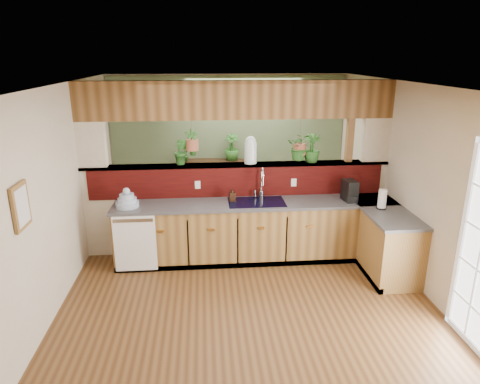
{
  "coord_description": "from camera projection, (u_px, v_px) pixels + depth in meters",
  "views": [
    {
      "loc": [
        -0.5,
        -4.85,
        2.95
      ],
      "look_at": [
        -0.02,
        0.7,
        1.15
      ],
      "focal_mm": 32.0,
      "sensor_mm": 36.0,
      "label": 1
    }
  ],
  "objects": [
    {
      "name": "soap_dispenser",
      "position": [
        232.0,
        195.0,
        6.23
      ],
      "size": [
        0.1,
        0.1,
        0.2
      ],
      "primitive_type": "imported",
      "rotation": [
        0.0,
        0.0,
        0.09
      ],
      "color": "#361F13",
      "rests_on": "countertop"
    },
    {
      "name": "pass_through_ledge",
      "position": [
        237.0,
        165.0,
        6.41
      ],
      "size": [
        4.6,
        0.21,
        0.04
      ],
      "primitive_type": "cube",
      "color": "brown",
      "rests_on": "ground"
    },
    {
      "name": "floor_plant",
      "position": [
        268.0,
        212.0,
        7.39
      ],
      "size": [
        0.72,
        0.66,
        0.68
      ],
      "primitive_type": "imported",
      "rotation": [
        0.0,
        0.0,
        -0.24
      ],
      "color": "#23541D",
      "rests_on": "ground"
    },
    {
      "name": "dishwasher",
      "position": [
        135.0,
        243.0,
        5.91
      ],
      "size": [
        0.58,
        0.03,
        0.82
      ],
      "color": "white",
      "rests_on": "ground"
    },
    {
      "name": "ground",
      "position": [
        246.0,
        293.0,
        5.55
      ],
      "size": [
        4.6,
        7.0,
        0.01
      ],
      "primitive_type": "cube",
      "color": "#533419",
      "rests_on": "ground"
    },
    {
      "name": "pass_through_partition",
      "position": [
        239.0,
        176.0,
        6.46
      ],
      "size": [
        4.6,
        0.21,
        2.6
      ],
      "color": "beige",
      "rests_on": "ground"
    },
    {
      "name": "framed_print",
      "position": [
        21.0,
        206.0,
        4.13
      ],
      "size": [
        0.04,
        0.35,
        0.45
      ],
      "color": "brown",
      "rests_on": "wall_left"
    },
    {
      "name": "coffee_maker",
      "position": [
        350.0,
        192.0,
        6.23
      ],
      "size": [
        0.16,
        0.27,
        0.3
      ],
      "rotation": [
        0.0,
        0.0,
        0.11
      ],
      "color": "black",
      "rests_on": "countertop"
    },
    {
      "name": "paper_towel",
      "position": [
        382.0,
        200.0,
        5.91
      ],
      "size": [
        0.14,
        0.14,
        0.29
      ],
      "color": "black",
      "rests_on": "countertop"
    },
    {
      "name": "hanging_plant_a",
      "position": [
        192.0,
        134.0,
        6.21
      ],
      "size": [
        0.23,
        0.18,
        0.51
      ],
      "color": "brown",
      "rests_on": "header_beam"
    },
    {
      "name": "hanging_plant_b",
      "position": [
        300.0,
        135.0,
        6.35
      ],
      "size": [
        0.44,
        0.41,
        0.54
      ],
      "color": "brown",
      "rests_on": "header_beam"
    },
    {
      "name": "ledge_plant_left",
      "position": [
        181.0,
        151.0,
        6.27
      ],
      "size": [
        0.27,
        0.24,
        0.4
      ],
      "primitive_type": "imported",
      "rotation": [
        0.0,
        0.0,
        -0.35
      ],
      "color": "#23541D",
      "rests_on": "pass_through_ledge"
    },
    {
      "name": "ledge_plant_right",
      "position": [
        312.0,
        148.0,
        6.43
      ],
      "size": [
        0.28,
        0.28,
        0.43
      ],
      "primitive_type": "imported",
      "rotation": [
        0.0,
        0.0,
        -0.18
      ],
      "color": "#23541D",
      "rests_on": "pass_through_ledge"
    },
    {
      "name": "shelf_plant_b",
      "position": [
        232.0,
        147.0,
        8.25
      ],
      "size": [
        0.36,
        0.36,
        0.52
      ],
      "primitive_type": "imported",
      "rotation": [
        0.0,
        0.0,
        -0.27
      ],
      "color": "#23541D",
      "rests_on": "shelving_console"
    },
    {
      "name": "countertop",
      "position": [
        297.0,
        232.0,
        6.3
      ],
      "size": [
        4.14,
        1.52,
        0.9
      ],
      "color": "brown",
      "rests_on": "ground"
    },
    {
      "name": "glass_jar",
      "position": [
        251.0,
        150.0,
        6.35
      ],
      "size": [
        0.18,
        0.18,
        0.41
      ],
      "color": "silver",
      "rests_on": "pass_through_ledge"
    },
    {
      "name": "shelf_plant_a",
      "position": [
        185.0,
        151.0,
        8.2
      ],
      "size": [
        0.22,
        0.16,
        0.4
      ],
      "primitive_type": "imported",
      "rotation": [
        0.0,
        0.0,
        0.1
      ],
      "color": "#23541D",
      "rests_on": "shelving_console"
    },
    {
      "name": "faucet",
      "position": [
        262.0,
        182.0,
        6.29
      ],
      "size": [
        0.21,
        0.21,
        0.48
      ],
      "color": "#B7B7B2",
      "rests_on": "countertop"
    },
    {
      "name": "shelving_console",
      "position": [
        216.0,
        184.0,
        8.45
      ],
      "size": [
        1.49,
        0.63,
        0.96
      ],
      "primitive_type": "cube",
      "rotation": [
        0.0,
        0.0,
        -0.17
      ],
      "color": "black",
      "rests_on": "ground"
    },
    {
      "name": "sage_backwall",
      "position": [
        229.0,
        142.0,
        8.45
      ],
      "size": [
        4.55,
        0.02,
        2.55
      ],
      "primitive_type": "cube",
      "color": "#576C49",
      "rests_on": "ground"
    },
    {
      "name": "wall_back",
      "position": [
        229.0,
        142.0,
        8.47
      ],
      "size": [
        4.6,
        0.02,
        2.6
      ],
      "primitive_type": "cube",
      "color": "beige",
      "rests_on": "ground"
    },
    {
      "name": "wall_left",
      "position": [
        49.0,
        203.0,
        4.96
      ],
      "size": [
        0.02,
        7.0,
        2.6
      ],
      "primitive_type": "cube",
      "color": "beige",
      "rests_on": "ground"
    },
    {
      "name": "navy_sink",
      "position": [
        256.0,
        207.0,
        6.24
      ],
      "size": [
        0.82,
        0.5,
        0.18
      ],
      "color": "black",
      "rests_on": "countertop"
    },
    {
      "name": "dish_stack",
      "position": [
        127.0,
        201.0,
        6.0
      ],
      "size": [
        0.32,
        0.32,
        0.28
      ],
      "color": "#A3B3D3",
      "rests_on": "countertop"
    },
    {
      "name": "ceiling",
      "position": [
        247.0,
        87.0,
        4.75
      ],
      "size": [
        4.6,
        7.0,
        0.01
      ],
      "primitive_type": "cube",
      "color": "brown",
      "rests_on": "ground"
    },
    {
      "name": "wall_right",
      "position": [
        429.0,
        193.0,
        5.34
      ],
      "size": [
        0.02,
        7.0,
        2.6
      ],
      "primitive_type": "cube",
      "color": "beige",
      "rests_on": "ground"
    },
    {
      "name": "header_beam",
      "position": [
        237.0,
        100.0,
        6.11
      ],
      "size": [
        4.6,
        0.15,
        0.55
      ],
      "primitive_type": "cube",
      "color": "brown",
      "rests_on": "ground"
    }
  ]
}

